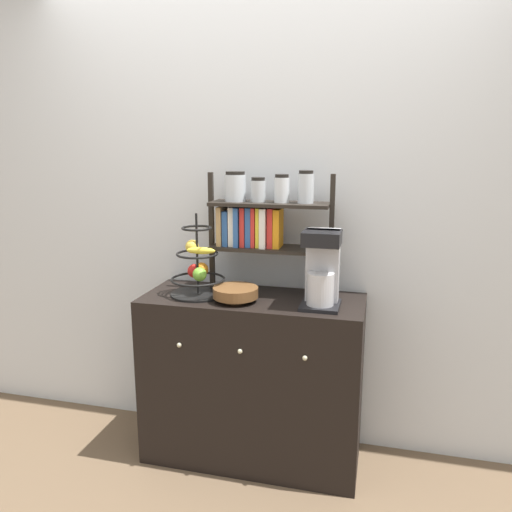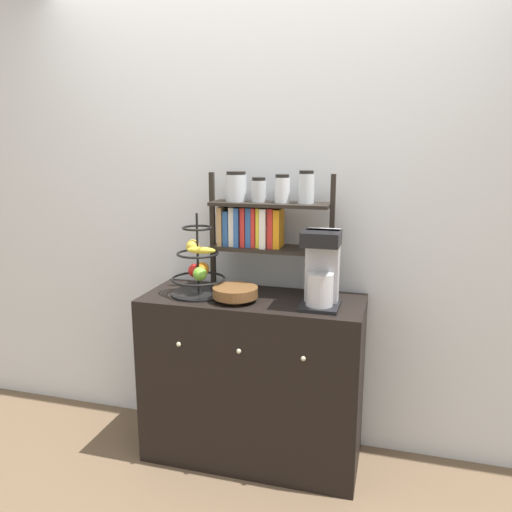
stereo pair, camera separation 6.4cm
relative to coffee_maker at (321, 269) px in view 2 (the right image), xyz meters
name	(u,v)px [view 2 (the right image)]	position (x,y,z in m)	size (l,w,h in m)	color
ground_plane	(240,480)	(-0.36, -0.18, -1.08)	(12.00, 12.00, 0.00)	brown
wall_back	(266,213)	(-0.36, 0.32, 0.22)	(7.00, 0.05, 2.60)	silver
sideboard	(253,378)	(-0.36, 0.05, -0.63)	(1.13, 0.48, 0.90)	black
coffee_maker	(321,269)	(0.00, 0.00, 0.00)	(0.19, 0.21, 0.37)	black
fruit_stand	(198,269)	(-0.64, 0.03, -0.05)	(0.29, 0.29, 0.43)	black
wooden_bowl	(235,293)	(-0.42, -0.04, -0.14)	(0.23, 0.23, 0.07)	brown
shelf_hutch	(260,217)	(-0.35, 0.16, 0.21)	(0.66, 0.20, 0.64)	black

